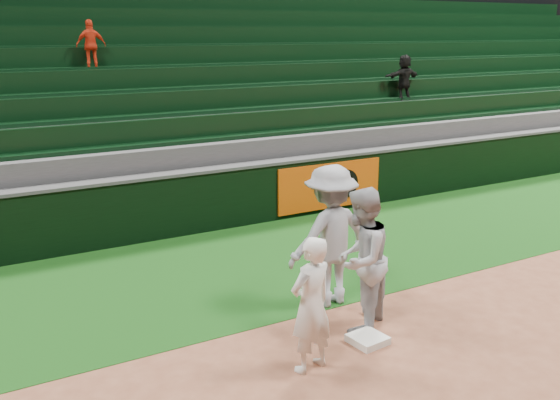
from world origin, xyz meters
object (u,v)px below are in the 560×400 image
object	(u,v)px
first_base	(368,339)
base_coach	(330,236)
first_baseman	(311,305)
baserunner	(361,260)

from	to	relation	value
first_base	base_coach	world-z (taller)	base_coach
first_base	base_coach	xyz separation A→B (m)	(0.25, 1.26, 0.99)
first_base	first_baseman	size ratio (longest dim) A/B	0.26
first_baseman	baserunner	distance (m)	1.30
first_base	baserunner	distance (m)	1.02
first_baseman	base_coach	distance (m)	1.90
baserunner	base_coach	xyz separation A→B (m)	(0.08, 0.84, 0.07)
first_base	first_baseman	bearing A→B (deg)	-170.17
first_baseman	baserunner	bearing A→B (deg)	-165.22
baserunner	base_coach	bearing A→B (deg)	-129.39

